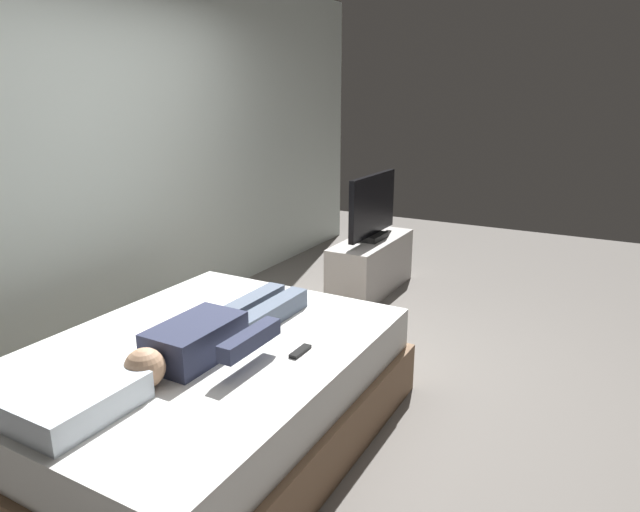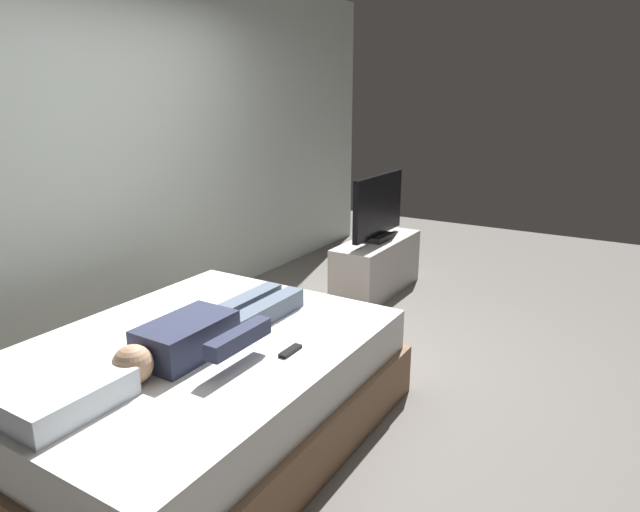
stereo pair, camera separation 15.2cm
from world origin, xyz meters
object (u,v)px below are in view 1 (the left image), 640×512
at_px(tv_stand, 371,265).
at_px(tv, 373,208).
at_px(bed, 202,394).
at_px(pillow, 78,400).
at_px(remote, 300,351).
at_px(person, 216,332).

bearing_deg(tv_stand, tv, 0.00).
xyz_separation_m(bed, pillow, (-0.71, 0.00, 0.34)).
distance_m(pillow, remote, 1.02).
bearing_deg(pillow, person, -6.93).
bearing_deg(remote, bed, 109.98).
bearing_deg(tv, person, -174.19).
bearing_deg(person, tv_stand, 5.81).
xyz_separation_m(pillow, tv, (3.26, 0.17, 0.18)).
relative_size(pillow, tv, 0.55).
distance_m(person, tv_stand, 2.56).
relative_size(person, tv_stand, 1.15).
bearing_deg(person, tv, 5.81).
relative_size(remote, tv_stand, 0.14).
bearing_deg(tv_stand, remote, -164.40).
height_order(pillow, tv, tv).
bearing_deg(tv, remote, -164.40).
relative_size(bed, tv_stand, 1.88).
bearing_deg(remote, pillow, 151.01).
height_order(bed, person, person).
height_order(remote, tv, tv).
bearing_deg(person, remote, -69.53).
distance_m(tv_stand, tv, 0.53).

